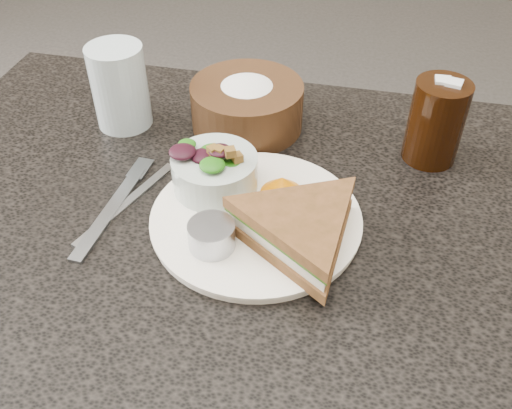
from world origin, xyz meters
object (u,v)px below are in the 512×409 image
object	(u,v)px
bread_basket	(247,99)
cola_glass	(437,118)
sandwich	(301,229)
dinner_plate	(256,219)
dressing_ramekin	(212,236)
water_glass	(120,87)
dining_table	(253,381)
salad_bowl	(215,167)

from	to	relation	value
bread_basket	cola_glass	world-z (taller)	cola_glass
sandwich	dinner_plate	bearing A→B (deg)	-177.00
dressing_ramekin	water_glass	world-z (taller)	water_glass
sandwich	water_glass	bearing A→B (deg)	179.47
dining_table	bread_basket	bearing A→B (deg)	104.66
dining_table	salad_bowl	xyz separation A→B (m)	(-0.06, 0.04, 0.42)
dinner_plate	dressing_ramekin	bearing A→B (deg)	-122.35
dining_table	dinner_plate	distance (m)	0.38
bread_basket	dinner_plate	bearing A→B (deg)	-73.91
dinner_plate	salad_bowl	size ratio (longest dim) A/B	2.33
sandwich	water_glass	xyz separation A→B (m)	(-0.30, 0.21, 0.03)
dinner_plate	cola_glass	size ratio (longest dim) A/B	2.00
dinner_plate	bread_basket	bearing A→B (deg)	106.09
salad_bowl	bread_basket	world-z (taller)	bread_basket
salad_bowl	dressing_ramekin	bearing A→B (deg)	-76.55
salad_bowl	bread_basket	distance (m)	0.16
dining_table	sandwich	xyz separation A→B (m)	(0.07, -0.04, 0.41)
sandwich	bread_basket	world-z (taller)	bread_basket
dining_table	salad_bowl	bearing A→B (deg)	145.52
sandwich	cola_glass	size ratio (longest dim) A/B	1.45
cola_glass	water_glass	xyz separation A→B (m)	(-0.45, -0.01, -0.00)
dining_table	dressing_ramekin	size ratio (longest dim) A/B	18.38
sandwich	salad_bowl	bearing A→B (deg)	-178.88
dining_table	water_glass	world-z (taller)	water_glass
bread_basket	water_glass	xyz separation A→B (m)	(-0.18, -0.03, 0.01)
dinner_plate	bread_basket	xyz separation A→B (m)	(-0.06, 0.21, 0.04)
dinner_plate	water_glass	distance (m)	0.31
dining_table	dressing_ramekin	xyz separation A→B (m)	(-0.03, -0.07, 0.40)
sandwich	cola_glass	world-z (taller)	cola_glass
cola_glass	water_glass	bearing A→B (deg)	-178.62
dressing_ramekin	dinner_plate	bearing A→B (deg)	57.65
cola_glass	dressing_ramekin	bearing A→B (deg)	-134.94
dining_table	dinner_plate	bearing A→B (deg)	-38.84
dressing_ramekin	cola_glass	size ratio (longest dim) A/B	0.42
dining_table	dinner_plate	size ratio (longest dim) A/B	3.89
sandwich	salad_bowl	xyz separation A→B (m)	(-0.12, 0.08, 0.01)
sandwich	bread_basket	bearing A→B (deg)	150.58
dressing_ramekin	water_glass	distance (m)	0.31
sandwich	dressing_ramekin	xyz separation A→B (m)	(-0.10, -0.02, -0.01)
water_glass	bread_basket	bearing A→B (deg)	9.74
dining_table	sandwich	size ratio (longest dim) A/B	5.36
salad_bowl	dining_table	bearing A→B (deg)	-34.48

